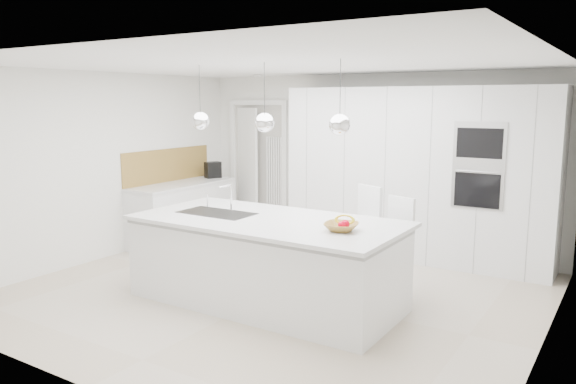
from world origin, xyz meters
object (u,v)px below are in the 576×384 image
Objects in this scene: island_base at (266,263)px; fruit_bowl at (341,227)px; bar_stool_left at (363,239)px; espresso_machine at (213,170)px; bar_stool_right at (395,250)px.

island_base is 1.03m from fruit_bowl.
bar_stool_left is at bearing 102.29° from fruit_bowl.
bar_stool_left reaches higher than fruit_bowl.
espresso_machine is 0.24× the size of bar_stool_right.
bar_stool_left is at bearing 54.02° from island_base.
bar_stool_right is at bearing 37.34° from island_base.
bar_stool_right is (0.42, -0.10, -0.04)m from bar_stool_left.
espresso_machine reaches higher than island_base.
bar_stool_right is (1.11, 0.84, 0.11)m from island_base.
espresso_machine is 0.22× the size of bar_stool_left.
espresso_machine is (-3.43, 2.22, 0.09)m from fruit_bowl.
island_base is at bearing 177.81° from fruit_bowl.
fruit_bowl is 1.26× the size of espresso_machine.
bar_stool_left is at bearing -175.24° from bar_stool_right.
island_base is at bearing -16.56° from espresso_machine.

